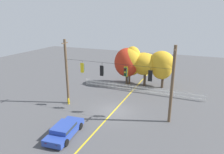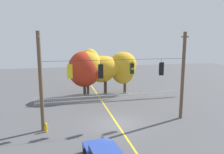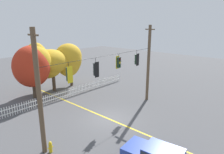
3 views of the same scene
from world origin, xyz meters
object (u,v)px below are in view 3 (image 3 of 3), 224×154
object	(u,v)px
traffic_signal_southbound_primary	(119,62)
autumn_oak_far_east	(49,63)
autumn_maple_far_west	(69,60)
autumn_maple_near_fence	(32,65)
traffic_signal_eastbound_side	(69,74)
autumn_maple_mid	(36,63)
fire_hydrant	(50,147)
traffic_signal_northbound_secondary	(137,59)
traffic_signal_northbound_primary	(96,69)

from	to	relation	value
traffic_signal_southbound_primary	autumn_oak_far_east	distance (m)	10.61
autumn_oak_far_east	autumn_maple_far_west	bearing A→B (deg)	-5.05
autumn_oak_far_east	autumn_maple_near_fence	bearing A→B (deg)	-166.61
traffic_signal_eastbound_side	autumn_maple_far_west	bearing A→B (deg)	53.81
autumn_maple_near_fence	autumn_maple_far_west	distance (m)	5.24
traffic_signal_southbound_primary	autumn_maple_mid	distance (m)	10.23
traffic_signal_eastbound_side	traffic_signal_southbound_primary	distance (m)	5.30
traffic_signal_eastbound_side	autumn_maple_mid	distance (m)	10.31
autumn_maple_near_fence	fire_hydrant	xyz separation A→B (m)	(-4.34, -10.29, -3.33)
traffic_signal_northbound_secondary	autumn_maple_mid	bearing A→B (deg)	117.93
traffic_signal_northbound_secondary	autumn_maple_far_west	distance (m)	10.36
traffic_signal_eastbound_side	autumn_maple_near_fence	size ratio (longest dim) A/B	0.24
traffic_signal_northbound_secondary	autumn_oak_far_east	xyz separation A→B (m)	(-3.27, 10.53, -1.26)
traffic_signal_eastbound_side	autumn_maple_mid	xyz separation A→B (m)	(2.77, 9.88, -0.92)
autumn_maple_far_west	fire_hydrant	world-z (taller)	autumn_maple_far_west
traffic_signal_eastbound_side	traffic_signal_northbound_secondary	bearing A→B (deg)	-0.00
traffic_signal_southbound_primary	traffic_signal_northbound_primary	bearing A→B (deg)	-179.61
traffic_signal_northbound_secondary	autumn_maple_mid	distance (m)	11.22
traffic_signal_southbound_primary	autumn_maple_mid	bearing A→B (deg)	104.40
traffic_signal_eastbound_side	autumn_maple_near_fence	xyz separation A→B (m)	(2.29, 9.94, -1.15)
autumn_maple_mid	autumn_oak_far_east	world-z (taller)	autumn_maple_mid
traffic_signal_northbound_secondary	traffic_signal_southbound_primary	bearing A→B (deg)	179.61
traffic_signal_northbound_primary	autumn_maple_near_fence	world-z (taller)	autumn_maple_near_fence
traffic_signal_northbound_primary	traffic_signal_northbound_secondary	xyz separation A→B (m)	(5.48, 0.00, 0.04)
traffic_signal_eastbound_side	fire_hydrant	xyz separation A→B (m)	(-2.05, -0.34, -4.47)
traffic_signal_northbound_secondary	autumn_maple_near_fence	size ratio (longest dim) A/B	0.25
autumn_maple_far_west	autumn_maple_mid	bearing A→B (deg)	-175.25
traffic_signal_eastbound_side	autumn_maple_near_fence	world-z (taller)	autumn_maple_near_fence
autumn_oak_far_east	autumn_maple_far_west	size ratio (longest dim) A/B	0.91
traffic_signal_eastbound_side	autumn_oak_far_east	xyz separation A→B (m)	(4.74, 10.53, -1.31)
fire_hydrant	traffic_signal_eastbound_side	bearing A→B (deg)	9.50
autumn_oak_far_east	autumn_maple_far_west	distance (m)	2.80
traffic_signal_eastbound_side	traffic_signal_northbound_primary	xyz separation A→B (m)	(2.53, -0.00, -0.09)
autumn_maple_mid	autumn_maple_near_fence	bearing A→B (deg)	173.06
traffic_signal_eastbound_side	autumn_oak_far_east	world-z (taller)	traffic_signal_eastbound_side
autumn_maple_mid	traffic_signal_eastbound_side	bearing A→B (deg)	-105.64
traffic_signal_northbound_secondary	autumn_maple_far_west	world-z (taller)	autumn_maple_far_west
autumn_maple_mid	traffic_signal_southbound_primary	bearing A→B (deg)	-75.60
autumn_maple_mid	fire_hydrant	bearing A→B (deg)	-115.22
fire_hydrant	autumn_maple_far_west	bearing A→B (deg)	47.98
autumn_maple_near_fence	autumn_maple_far_west	bearing A→B (deg)	3.68
traffic_signal_eastbound_side	autumn_maple_far_west	distance (m)	12.80
autumn_maple_mid	autumn_maple_far_west	bearing A→B (deg)	4.75
fire_hydrant	autumn_maple_near_fence	bearing A→B (deg)	67.12
fire_hydrant	traffic_signal_northbound_secondary	bearing A→B (deg)	1.95
autumn_maple_mid	autumn_oak_far_east	bearing A→B (deg)	18.02
traffic_signal_eastbound_side	fire_hydrant	world-z (taller)	traffic_signal_eastbound_side
traffic_signal_eastbound_side	autumn_oak_far_east	bearing A→B (deg)	65.77
autumn_oak_far_east	fire_hydrant	xyz separation A→B (m)	(-6.79, -10.87, -3.16)
traffic_signal_southbound_primary	autumn_maple_mid	xyz separation A→B (m)	(-2.53, 9.87, -0.97)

